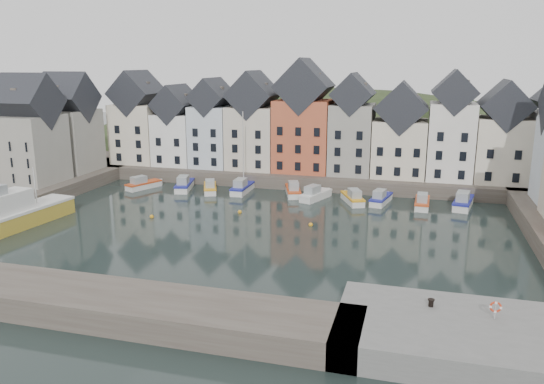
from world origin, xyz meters
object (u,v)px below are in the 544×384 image
at_px(large_vessel, 19,213).
at_px(mooring_bollard, 431,302).
at_px(boat_a, 143,184).
at_px(life_ring_post, 495,307).
at_px(boat_d, 242,187).

height_order(large_vessel, mooring_bollard, large_vessel).
xyz_separation_m(boat_a, large_vessel, (-4.48, -21.40, 0.98)).
distance_m(boat_a, mooring_bollard, 54.85).
distance_m(mooring_bollard, life_ring_post, 4.28).
bearing_deg(large_vessel, boat_a, 84.08).
height_order(boat_d, large_vessel, boat_d).
xyz_separation_m(boat_d, large_vessel, (-20.13, -23.13, 0.85)).
xyz_separation_m(boat_a, life_ring_post, (46.47, -35.71, 2.19)).
height_order(boat_a, mooring_bollard, mooring_bollard).
bearing_deg(boat_d, mooring_bollard, -54.52).
height_order(boat_a, boat_d, boat_d).
relative_size(boat_a, mooring_bollard, 10.92).
relative_size(boat_d, life_ring_post, 9.43).
bearing_deg(boat_d, life_ring_post, -51.14).
relative_size(boat_a, life_ring_post, 4.70).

